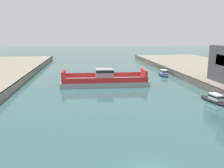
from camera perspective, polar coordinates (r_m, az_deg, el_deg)
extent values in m
cube|color=#939399|center=(51.73, -1.87, 0.41)|extent=(19.08, 7.42, 1.10)
cube|color=red|center=(54.88, -2.12, 2.26)|extent=(18.16, 0.56, 1.10)
cube|color=red|center=(48.17, -1.61, 0.87)|extent=(18.16, 0.56, 1.10)
cube|color=#939399|center=(51.39, -1.89, 2.37)|extent=(3.87, 3.92, 2.49)
cube|color=black|center=(51.25, -1.89, 3.36)|extent=(3.92, 3.96, 0.60)
cube|color=red|center=(52.76, 7.88, 2.36)|extent=(0.62, 4.88, 2.20)
cube|color=red|center=(51.62, -11.86, 2.00)|extent=(0.62, 4.88, 2.20)
ellipsoid|color=black|center=(42.57, 23.73, -3.68)|extent=(2.77, 6.73, 0.44)
cube|color=silver|center=(42.02, 24.23, -2.90)|extent=(1.62, 2.44, 1.00)
cube|color=black|center=(41.99, 24.24, -2.74)|extent=(1.67, 2.51, 0.30)
ellipsoid|color=navy|center=(65.05, 12.55, 2.32)|extent=(2.57, 6.35, 0.56)
cube|color=silver|center=(64.47, 12.70, 2.97)|extent=(1.66, 2.27, 1.09)
cube|color=black|center=(64.45, 12.70, 3.09)|extent=(1.71, 2.33, 0.33)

